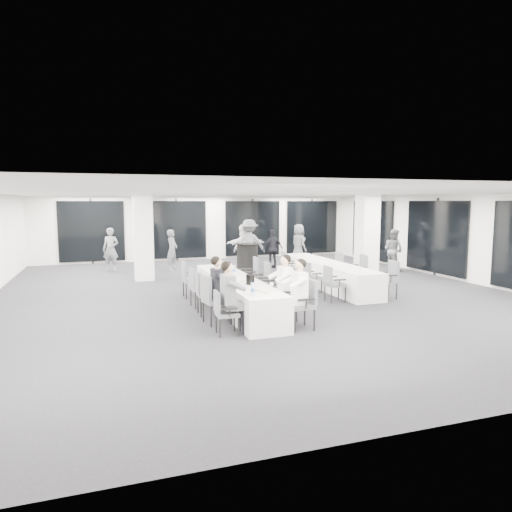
{
  "coord_description": "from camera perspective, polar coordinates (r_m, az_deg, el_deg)",
  "views": [
    {
      "loc": [
        -3.99,
        -12.05,
        2.57
      ],
      "look_at": [
        -0.05,
        -0.2,
        1.08
      ],
      "focal_mm": 32.0,
      "sensor_mm": 36.0,
      "label": 1
    }
  ],
  "objects": [
    {
      "name": "chair_side_left_far",
      "position": [
        14.61,
        3.96,
        -1.1
      ],
      "size": [
        0.58,
        0.62,
        0.99
      ],
      "rotation": [
        0.0,
        0.0,
        -1.77
      ],
      "color": "#4E5056",
      "rests_on": "floor"
    },
    {
      "name": "plate_b",
      "position": [
        9.14,
        1.13,
        -4.6
      ],
      "size": [
        0.2,
        0.2,
        0.03
      ],
      "color": "white",
      "rests_on": "banquet_table_main"
    },
    {
      "name": "chair_main_right_fourth",
      "position": [
        11.7,
        0.73,
        -2.96
      ],
      "size": [
        0.56,
        0.61,
        1.02
      ],
      "rotation": [
        0.0,
        0.0,
        1.48
      ],
      "color": "#4E5056",
      "rests_on": "floor"
    },
    {
      "name": "chair_side_right_mid",
      "position": [
        13.99,
        12.75,
        -1.58
      ],
      "size": [
        0.57,
        0.61,
        1.0
      ],
      "rotation": [
        0.0,
        0.0,
        1.43
      ],
      "color": "#4E5056",
      "rests_on": "floor"
    },
    {
      "name": "seated_guest_d",
      "position": [
        9.91,
        3.28,
        -3.41
      ],
      "size": [
        0.5,
        0.38,
        1.44
      ],
      "rotation": [
        0.0,
        0.0,
        1.57
      ],
      "color": "white",
      "rests_on": "floor"
    },
    {
      "name": "chair_main_right_mid",
      "position": [
        10.83,
        2.35,
        -3.76
      ],
      "size": [
        0.57,
        0.62,
        1.02
      ],
      "rotation": [
        0.0,
        0.0,
        1.45
      ],
      "color": "#4E5056",
      "rests_on": "floor"
    },
    {
      "name": "column_right",
      "position": [
        15.45,
        13.69,
        2.28
      ],
      "size": [
        0.6,
        0.6,
        2.8
      ],
      "primitive_type": "cube",
      "color": "white",
      "rests_on": "floor"
    },
    {
      "name": "room",
      "position": [
        14.08,
        1.92,
        1.99
      ],
      "size": [
        14.04,
        16.04,
        2.84
      ],
      "color": "#222327",
      "rests_on": "ground"
    },
    {
      "name": "seated_guest_a",
      "position": [
        8.84,
        -3.13,
        -4.66
      ],
      "size": [
        0.5,
        0.38,
        1.44
      ],
      "rotation": [
        0.0,
        0.0,
        -1.57
      ],
      "color": "slate",
      "rests_on": "floor"
    },
    {
      "name": "chair_side_right_near",
      "position": [
        12.73,
        16.27,
        -2.52
      ],
      "size": [
        0.54,
        0.59,
        0.99
      ],
      "rotation": [
        0.0,
        0.0,
        1.48
      ],
      "color": "#4E5056",
      "rests_on": "floor"
    },
    {
      "name": "standing_guest_f",
      "position": [
        18.45,
        -1.22,
        1.78
      ],
      "size": [
        1.8,
        0.83,
        1.9
      ],
      "primitive_type": "imported",
      "rotation": [
        0.0,
        0.0,
        3.05
      ],
      "color": "white",
      "rests_on": "floor"
    },
    {
      "name": "chair_main_right_far",
      "position": [
        12.6,
        -0.7,
        -2.21
      ],
      "size": [
        0.6,
        0.64,
        1.04
      ],
      "rotation": [
        0.0,
        0.0,
        1.43
      ],
      "color": "#4E5056",
      "rests_on": "floor"
    },
    {
      "name": "chair_main_left_mid",
      "position": [
        10.45,
        -6.46,
        -4.27
      ],
      "size": [
        0.52,
        0.58,
        1.0
      ],
      "rotation": [
        0.0,
        0.0,
        -1.6
      ],
      "color": "#4E5056",
      "rests_on": "floor"
    },
    {
      "name": "chair_main_left_near",
      "position": [
        8.87,
        -4.11,
        -6.75
      ],
      "size": [
        0.45,
        0.5,
        0.86
      ],
      "rotation": [
        0.0,
        0.0,
        -1.62
      ],
      "color": "#4E5056",
      "rests_on": "floor"
    },
    {
      "name": "standing_guest_g",
      "position": [
        17.78,
        -17.72,
        1.13
      ],
      "size": [
        0.81,
        0.74,
        1.82
      ],
      "primitive_type": "imported",
      "rotation": [
        0.0,
        0.0,
        -0.37
      ],
      "color": "slate",
      "rests_on": "floor"
    },
    {
      "name": "wine_glass",
      "position": [
        9.14,
        1.94,
        -3.64
      ],
      "size": [
        0.08,
        0.08,
        0.22
      ],
      "color": "silver",
      "rests_on": "banquet_table_main"
    },
    {
      "name": "chair_side_left_near",
      "position": [
        11.91,
        9.53,
        -3.14
      ],
      "size": [
        0.49,
        0.54,
        0.93
      ],
      "rotation": [
        0.0,
        0.0,
        -1.61
      ],
      "color": "#4E5056",
      "rests_on": "floor"
    },
    {
      "name": "ice_bucket_far",
      "position": [
        11.92,
        -3.75,
        -1.35
      ],
      "size": [
        0.23,
        0.23,
        0.26
      ],
      "primitive_type": "cylinder",
      "color": "black",
      "rests_on": "banquet_table_main"
    },
    {
      "name": "column_left",
      "position": [
        15.34,
        -13.91,
        2.24
      ],
      "size": [
        0.6,
        0.6,
        2.8
      ],
      "primitive_type": "cube",
      "color": "white",
      "rests_on": "floor"
    },
    {
      "name": "plate_a",
      "position": [
        9.35,
        0.24,
        -4.33
      ],
      "size": [
        0.22,
        0.22,
        0.03
      ],
      "color": "white",
      "rests_on": "banquet_table_main"
    },
    {
      "name": "standing_guest_e",
      "position": [
        19.29,
        5.36,
        1.87
      ],
      "size": [
        0.72,
        0.98,
        1.84
      ],
      "primitive_type": "imported",
      "rotation": [
        0.0,
        0.0,
        1.79
      ],
      "color": "slate",
      "rests_on": "floor"
    },
    {
      "name": "banquet_table_side",
      "position": [
        13.99,
        8.86,
        -2.29
      ],
      "size": [
        0.9,
        5.0,
        0.75
      ],
      "primitive_type": "cube",
      "color": "silver",
      "rests_on": "floor"
    },
    {
      "name": "chair_side_left_mid",
      "position": [
        13.08,
        6.85,
        -2.39
      ],
      "size": [
        0.46,
        0.51,
        0.86
      ],
      "rotation": [
        0.0,
        0.0,
        -1.51
      ],
      "color": "#4E5056",
      "rests_on": "floor"
    },
    {
      "name": "plate_c",
      "position": [
        10.51,
        -1.69,
        -3.09
      ],
      "size": [
        0.18,
        0.18,
        0.03
      ],
      "color": "white",
      "rests_on": "banquet_table_main"
    },
    {
      "name": "standing_guest_b",
      "position": [
        17.87,
        -1.71,
        1.55
      ],
      "size": [
        1.04,
        1.0,
        1.86
      ],
      "primitive_type": "imported",
      "rotation": [
        0.0,
        0.0,
        3.83
      ],
      "color": "white",
      "rests_on": "floor"
    },
    {
      "name": "ice_bucket_near",
      "position": [
        10.08,
        -0.73,
        -2.95
      ],
      "size": [
        0.19,
        0.19,
        0.22
      ],
      "primitive_type": "cylinder",
      "color": "black",
      "rests_on": "banquet_table_main"
    },
    {
      "name": "chair_main_right_second",
      "position": [
        9.99,
        4.21,
        -4.71
      ],
      "size": [
        0.62,
        0.65,
        1.01
      ],
      "rotation": [
        0.0,
        0.0,
        1.32
      ],
      "color": "#4E5056",
      "rests_on": "floor"
    },
    {
      "name": "chair_main_right_near",
      "position": [
        9.31,
        6.04,
        -5.58
      ],
      "size": [
        0.53,
        0.59,
        1.01
      ],
      "rotation": [
        0.0,
        0.0,
        1.61
      ],
      "color": "#4E5056",
      "rests_on": "floor"
    },
    {
      "name": "water_bottle_a",
      "position": [
        8.94,
        -0.39,
        -4.14
      ],
      "size": [
        0.08,
        0.08,
        0.24
      ],
      "primitive_type": "cylinder",
      "color": "silver",
      "rests_on": "banquet_table_main"
    },
    {
      "name": "water_bottle_b",
      "position": [
        11.54,
        -2.76,
        -1.7
      ],
      "size": [
        0.07,
        0.07,
        0.22
      ],
      "primitive_type": "cylinder",
      "color": "silver",
      "rests_on": "banquet_table_main"
    },
    {
      "name": "standing_guest_h",
      "position": [
        17.72,
        16.81,
        1.05
      ],
      "size": [
        0.75,
        0.97,
        1.76
      ],
      "primitive_type": "imported",
      "rotation": [
        0.0,
        0.0,
        1.88
      ],
      "color": "slate",
      "rests_on": "floor"
    },
    {
      "name": "chair_main_left_fourth",
      "position": [
        11.25,
        -7.31,
        -3.6
      ],
      "size": [
        0.53,
        0.58,
        0.96
      ],
      "rotation": [
        0.0,
        0.0,
        -1.47
      ],
      "color": "#4E5056",
      "rests_on": "floor"
    },
    {
      "name": "chair_side_right_far",
      "position": [
        15.22,
        9.94,
        -1.02
      ],
      "size": [
        0.49,
        0.54,
        0.92
      ],
      "rotation": [
        0.0,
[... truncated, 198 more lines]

